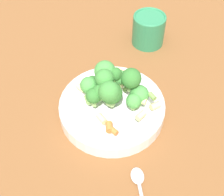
{
  "coord_description": "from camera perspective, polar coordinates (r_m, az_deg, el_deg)",
  "views": [
    {
      "loc": [
        -0.21,
        -0.38,
        0.56
      ],
      "look_at": [
        0.0,
        0.0,
        0.05
      ],
      "focal_mm": 50.0,
      "sensor_mm": 36.0,
      "label": 1
    }
  ],
  "objects": [
    {
      "name": "bowl",
      "position": [
        0.69,
        0.0,
        -1.7
      ],
      "size": [
        0.23,
        0.23,
        0.04
      ],
      "color": "white",
      "rests_on": "ground_plane"
    },
    {
      "name": "spoon",
      "position": [
        0.61,
        5.28,
        -16.81
      ],
      "size": [
        0.07,
        0.16,
        0.01
      ],
      "rotation": [
        0.0,
        0.0,
        7.49
      ],
      "color": "silver",
      "rests_on": "ground_plane"
    },
    {
      "name": "cup",
      "position": [
        0.87,
        6.71,
        12.39
      ],
      "size": [
        0.09,
        0.09,
        0.09
      ],
      "color": "#2D7F51",
      "rests_on": "ground_plane"
    },
    {
      "name": "ground_plane",
      "position": [
        0.71,
        0.0,
        -2.79
      ],
      "size": [
        3.0,
        3.0,
        0.0
      ],
      "primitive_type": "plane",
      "color": "brown"
    },
    {
      "name": "pasta_salad",
      "position": [
        0.65,
        0.14,
        2.18
      ],
      "size": [
        0.14,
        0.16,
        0.09
      ],
      "color": "#8CB766",
      "rests_on": "bowl"
    }
  ]
}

